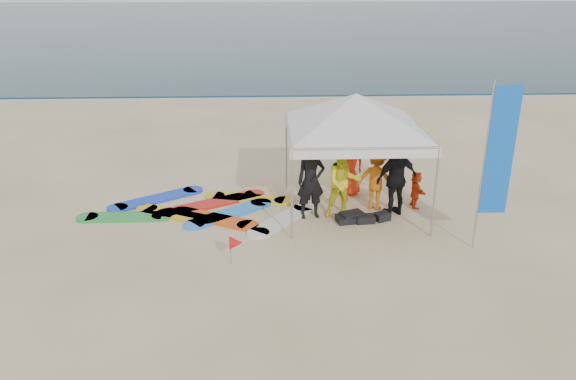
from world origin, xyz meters
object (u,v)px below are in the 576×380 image
Objects in this scene: person_black_b at (397,178)px; marker_pennant at (236,243)px; person_yellow at (343,182)px; canopy_tent at (357,94)px; surfboard_spread at (205,210)px; feather_flag at (498,153)px; person_black_a at (311,181)px; person_seated at (416,190)px; person_orange_b at (349,164)px; person_orange_a at (376,179)px.

person_black_b is 4.61m from marker_pennant.
canopy_tent reaches higher than person_yellow.
canopy_tent is 7.21× the size of marker_pennant.
feather_flag is at bearing -19.54° from surfboard_spread.
person_black_a is 0.99× the size of person_black_b.
person_black_a is 2.14m from person_black_b.
person_seated reaches higher than marker_pennant.
canopy_tent is at bearing 68.52° from person_orange_b.
person_black_b is at bearing 124.06° from person_seated.
feather_flag is 7.19m from surfboard_spread.
person_black_b is 2.80m from feather_flag.
person_black_a is 1.78m from person_orange_a.
person_seated is at bearing 130.82° from person_orange_b.
person_seated is at bearing -166.47° from person_black_b.
person_orange_b is at bearing 58.50° from person_seated.
canopy_tent reaches higher than marker_pennant.
person_black_a is 2.37m from canopy_tent.
person_black_a is at bearing -160.23° from canopy_tent.
surfboard_spread is at bearing -25.96° from person_black_b.
person_seated is (1.06, 0.06, -0.33)m from person_orange_a.
feather_flag is at bearing 157.28° from person_orange_a.
person_orange_a is 2.29m from canopy_tent.
person_orange_b is (-0.56, 1.02, 0.06)m from person_orange_a.
person_yellow is at bearing 148.12° from feather_flag.
canopy_tent is (-0.62, -0.05, 2.20)m from person_orange_a.
feather_flag is 0.66× the size of surfboard_spread.
person_orange_b is at bearing 52.98° from marker_pennant.
person_black_b is 0.91m from person_seated.
feather_flag is at bearing 5.50° from marker_pennant.
canopy_tent reaches higher than person_black_b.
feather_flag reaches higher than person_yellow.
person_black_a is at bearing 99.48° from person_seated.
person_black_a is 1.09× the size of person_orange_b.
person_black_a is 0.42× the size of canopy_tent.
person_yellow is 1.11× the size of person_orange_a.
person_yellow is 2.16m from canopy_tent.
canopy_tent is (-1.68, -0.11, 2.53)m from person_seated.
person_yellow is 1.33m from person_black_b.
feather_flag is (2.63, -3.31, 1.33)m from person_orange_b.
person_orange_a is at bearing 132.05° from feather_flag.
person_seated is 1.53× the size of marker_pennant.
person_yellow is at bearing -10.82° from person_black_a.
person_black_b reaches higher than person_yellow.
person_black_a is 4.39m from feather_flag.
person_yellow is 1.01m from person_orange_a.
person_yellow is 3.51m from marker_pennant.
marker_pennant is (-4.52, -2.88, 0.01)m from person_seated.
canopy_tent is 3.59m from feather_flag.
marker_pennant is 0.11× the size of surfboard_spread.
marker_pennant is at bearing 10.76° from person_black_b.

